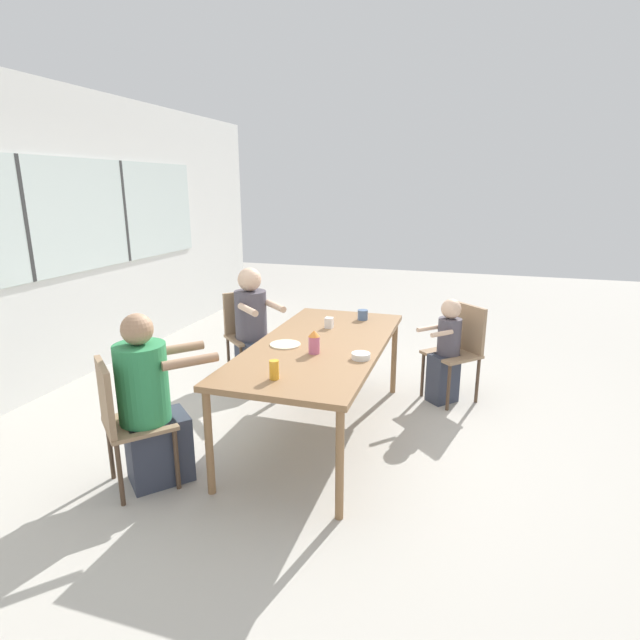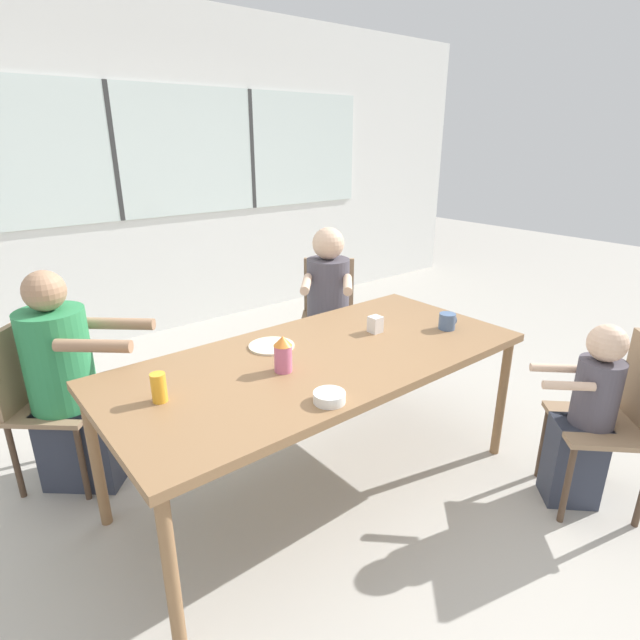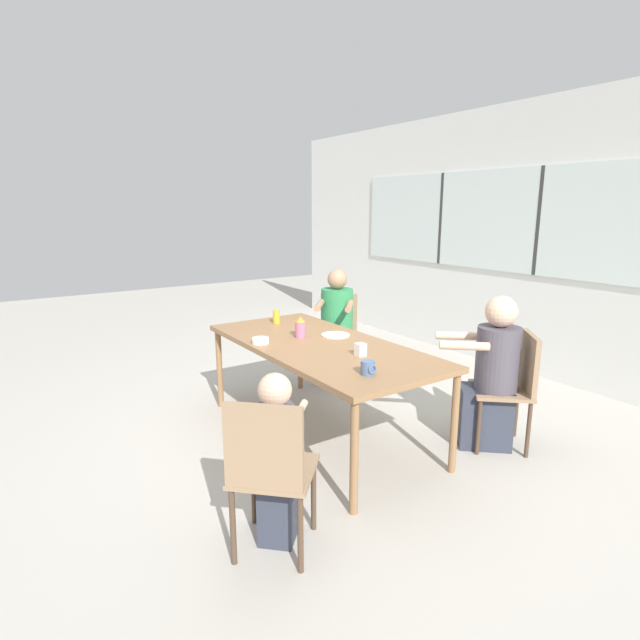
# 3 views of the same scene
# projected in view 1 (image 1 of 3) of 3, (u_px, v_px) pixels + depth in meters

# --- Properties ---
(ground_plane) EXTENTS (16.00, 16.00, 0.00)m
(ground_plane) POSITION_uv_depth(u_px,v_px,m) (320.00, 432.00, 3.93)
(ground_plane) COLOR #B2ADA3
(wall_back_with_windows) EXTENTS (8.40, 0.08, 2.80)m
(wall_back_with_windows) POSITION_uv_depth(u_px,v_px,m) (25.00, 241.00, 4.34)
(wall_back_with_windows) COLOR silver
(wall_back_with_windows) RESTS_ON ground_plane
(dining_table) EXTENTS (2.03, 0.94, 0.74)m
(dining_table) POSITION_uv_depth(u_px,v_px,m) (320.00, 350.00, 3.75)
(dining_table) COLOR olive
(dining_table) RESTS_ON ground_plane
(chair_for_woman_green_shirt) EXTENTS (0.56, 0.56, 0.86)m
(chair_for_woman_green_shirt) POSITION_uv_depth(u_px,v_px,m) (246.00, 327.00, 4.98)
(chair_for_woman_green_shirt) COLOR #937556
(chair_for_woman_green_shirt) RESTS_ON ground_plane
(chair_for_man_blue_shirt) EXTENTS (0.56, 0.56, 0.86)m
(chair_for_man_blue_shirt) POSITION_uv_depth(u_px,v_px,m) (123.00, 414.00, 3.09)
(chair_for_man_blue_shirt) COLOR #937556
(chair_for_man_blue_shirt) RESTS_ON ground_plane
(chair_for_toddler) EXTENTS (0.57, 0.57, 0.86)m
(chair_for_toddler) POSITION_uv_depth(u_px,v_px,m) (460.00, 344.00, 4.46)
(chair_for_toddler) COLOR #937556
(chair_for_toddler) RESTS_ON ground_plane
(person_woman_green_shirt) EXTENTS (0.60, 0.62, 1.13)m
(person_woman_green_shirt) POSITION_uv_depth(u_px,v_px,m) (253.00, 331.00, 4.84)
(person_woman_green_shirt) COLOR #333847
(person_woman_green_shirt) RESTS_ON ground_plane
(person_man_blue_shirt) EXTENTS (0.64, 0.62, 1.14)m
(person_man_blue_shirt) POSITION_uv_depth(u_px,v_px,m) (151.00, 409.00, 3.17)
(person_man_blue_shirt) COLOR #333847
(person_man_blue_shirt) RESTS_ON ground_plane
(person_toddler) EXTENTS (0.40, 0.40, 0.94)m
(person_toddler) POSITION_uv_depth(u_px,v_px,m) (446.00, 354.00, 4.41)
(person_toddler) COLOR #333847
(person_toddler) RESTS_ON ground_plane
(coffee_mug) EXTENTS (0.09, 0.09, 0.09)m
(coffee_mug) POSITION_uv_depth(u_px,v_px,m) (363.00, 315.00, 4.38)
(coffee_mug) COLOR slate
(coffee_mug) RESTS_ON dining_table
(sippy_cup) EXTENTS (0.08, 0.08, 0.17)m
(sippy_cup) POSITION_uv_depth(u_px,v_px,m) (314.00, 342.00, 3.50)
(sippy_cup) COLOR #CC668C
(sippy_cup) RESTS_ON dining_table
(juice_glass) EXTENTS (0.06, 0.06, 0.12)m
(juice_glass) POSITION_uv_depth(u_px,v_px,m) (274.00, 370.00, 3.03)
(juice_glass) COLOR gold
(juice_glass) RESTS_ON dining_table
(milk_carton_small) EXTENTS (0.06, 0.06, 0.09)m
(milk_carton_small) POSITION_uv_depth(u_px,v_px,m) (329.00, 323.00, 4.13)
(milk_carton_small) COLOR silver
(milk_carton_small) RESTS_ON dining_table
(bowl_white_shallow) EXTENTS (0.13, 0.13, 0.04)m
(bowl_white_shallow) POSITION_uv_depth(u_px,v_px,m) (361.00, 356.00, 3.40)
(bowl_white_shallow) COLOR white
(bowl_white_shallow) RESTS_ON dining_table
(plate_tortillas) EXTENTS (0.23, 0.23, 0.01)m
(plate_tortillas) POSITION_uv_depth(u_px,v_px,m) (285.00, 344.00, 3.69)
(plate_tortillas) COLOR beige
(plate_tortillas) RESTS_ON dining_table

